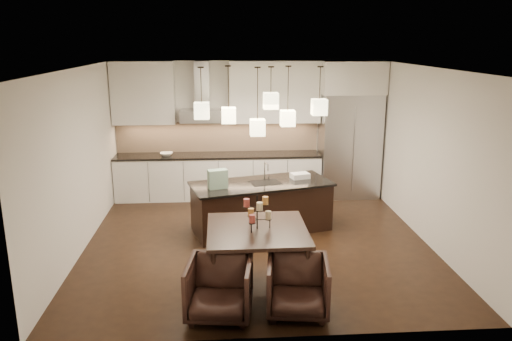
{
  "coord_description": "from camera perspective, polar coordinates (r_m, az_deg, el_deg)",
  "views": [
    {
      "loc": [
        -0.55,
        -7.62,
        3.22
      ],
      "look_at": [
        0.0,
        0.2,
        1.15
      ],
      "focal_mm": 35.0,
      "sensor_mm": 36.0,
      "label": 1
    }
  ],
  "objects": [
    {
      "name": "dining_table",
      "position": [
        6.8,
        0.13,
        -9.75
      ],
      "size": [
        1.32,
        1.32,
        0.79
      ],
      "primitive_type": null,
      "rotation": [
        0.0,
        0.0,
        0.01
      ],
      "color": "black",
      "rests_on": "floor"
    },
    {
      "name": "wall_front",
      "position": [
        5.22,
        2.29,
        -5.62
      ],
      "size": [
        5.5,
        0.02,
        2.8
      ],
      "primitive_type": "cube",
      "color": "silver",
      "rests_on": "ground"
    },
    {
      "name": "ceiling",
      "position": [
        7.65,
        0.11,
        11.72
      ],
      "size": [
        5.5,
        5.5,
        0.02
      ],
      "primitive_type": "cube",
      "color": "white",
      "rests_on": "wall_back"
    },
    {
      "name": "candle_b",
      "position": [
        6.69,
        -0.58,
        -4.78
      ],
      "size": [
        0.08,
        0.08,
        0.11
      ],
      "primitive_type": "cylinder",
      "rotation": [
        0.0,
        0.0,
        0.01
      ],
      "color": "#CB883B",
      "rests_on": "candelabra"
    },
    {
      "name": "refrigerator",
      "position": [
        10.56,
        10.6,
        2.82
      ],
      "size": [
        1.2,
        0.72,
        2.15
      ],
      "primitive_type": "cube",
      "color": "#B7B7BA",
      "rests_on": "floor"
    },
    {
      "name": "candle_d",
      "position": [
        6.62,
        1.07,
        -3.45
      ],
      "size": [
        0.08,
        0.08,
        0.11
      ],
      "primitive_type": "cylinder",
      "rotation": [
        0.0,
        0.0,
        0.01
      ],
      "color": "#CB883B",
      "rests_on": "candelabra"
    },
    {
      "name": "candle_c",
      "position": [
        6.46,
        -0.44,
        -5.53
      ],
      "size": [
        0.08,
        0.08,
        0.11
      ],
      "primitive_type": "cylinder",
      "rotation": [
        0.0,
        0.0,
        0.01
      ],
      "color": "#A13C36",
      "rests_on": "candelabra"
    },
    {
      "name": "wall_right",
      "position": [
        8.5,
        19.0,
        1.62
      ],
      "size": [
        0.02,
        5.5,
        2.8
      ],
      "primitive_type": "cube",
      "color": "silver",
      "rests_on": "ground"
    },
    {
      "name": "fruit_bowl",
      "position": [
        10.31,
        -10.2,
        1.85
      ],
      "size": [
        0.26,
        0.26,
        0.06
      ],
      "primitive_type": "imported",
      "rotation": [
        0.0,
        0.0,
        0.01
      ],
      "color": "silver",
      "rests_on": "countertop"
    },
    {
      "name": "faucet",
      "position": [
        8.58,
        0.99,
        -0.07
      ],
      "size": [
        0.15,
        0.24,
        0.35
      ],
      "primitive_type": null,
      "rotation": [
        0.0,
        0.0,
        0.26
      ],
      "color": "silver",
      "rests_on": "island_top"
    },
    {
      "name": "candle_e",
      "position": [
        6.53,
        -1.08,
        -3.71
      ],
      "size": [
        0.08,
        0.08,
        0.11
      ],
      "primitive_type": "cylinder",
      "rotation": [
        0.0,
        0.0,
        0.01
      ],
      "color": "#A13C36",
      "rests_on": "candelabra"
    },
    {
      "name": "candle_a",
      "position": [
        6.59,
        1.42,
        -5.1
      ],
      "size": [
        0.08,
        0.08,
        0.11
      ],
      "primitive_type": "cylinder",
      "rotation": [
        0.0,
        0.0,
        0.01
      ],
      "color": "beige",
      "rests_on": "candelabra"
    },
    {
      "name": "countertop",
      "position": [
        10.31,
        -4.34,
        1.75
      ],
      "size": [
        4.21,
        0.66,
        0.04
      ],
      "primitive_type": "cube",
      "color": "black",
      "rests_on": "lower_cabinets"
    },
    {
      "name": "pendant_d",
      "position": [
        8.45,
        3.63,
        5.98
      ],
      "size": [
        0.24,
        0.24,
        0.26
      ],
      "primitive_type": "cube",
      "color": "beige",
      "rests_on": "ceiling"
    },
    {
      "name": "floor",
      "position": [
        8.29,
        0.1,
        -8.13
      ],
      "size": [
        5.5,
        5.5,
        0.02
      ],
      "primitive_type": "cube",
      "color": "black",
      "rests_on": "ground"
    },
    {
      "name": "tote_bag",
      "position": [
        8.19,
        -4.41,
        -0.97
      ],
      "size": [
        0.34,
        0.24,
        0.31
      ],
      "primitive_type": "cube",
      "rotation": [
        0.0,
        0.0,
        0.26
      ],
      "color": "#1D603E",
      "rests_on": "island_top"
    },
    {
      "name": "candelabra",
      "position": [
        6.56,
        0.13,
        -4.77
      ],
      "size": [
        0.38,
        0.38,
        0.46
      ],
      "primitive_type": null,
      "rotation": [
        0.0,
        0.0,
        0.01
      ],
      "color": "black",
      "rests_on": "dining_table"
    },
    {
      "name": "lower_cabinets",
      "position": [
        10.43,
        -4.29,
        -0.72
      ],
      "size": [
        4.21,
        0.62,
        0.88
      ],
      "primitive_type": "cube",
      "color": "silver",
      "rests_on": "floor"
    },
    {
      "name": "pendant_e",
      "position": [
        8.32,
        7.23,
        7.2
      ],
      "size": [
        0.24,
        0.24,
        0.26
      ],
      "primitive_type": "cube",
      "color": "beige",
      "rests_on": "ceiling"
    },
    {
      "name": "pendant_f",
      "position": [
        8.1,
        0.17,
        4.95
      ],
      "size": [
        0.24,
        0.24,
        0.26
      ],
      "primitive_type": "cube",
      "color": "beige",
      "rests_on": "ceiling"
    },
    {
      "name": "wall_left",
      "position": [
        8.14,
        -19.67,
        1.0
      ],
      "size": [
        0.02,
        5.5,
        2.8
      ],
      "primitive_type": "cube",
      "color": "silver",
      "rests_on": "ground"
    },
    {
      "name": "pendant_c",
      "position": [
        8.21,
        1.7,
        7.97
      ],
      "size": [
        0.24,
        0.24,
        0.26
      ],
      "primitive_type": "cube",
      "color": "beige",
      "rests_on": "ceiling"
    },
    {
      "name": "backsplash",
      "position": [
        10.54,
        -4.37,
        3.89
      ],
      "size": [
        4.21,
        0.02,
        0.63
      ],
      "primitive_type": "cube",
      "color": "tan",
      "rests_on": "countertop"
    },
    {
      "name": "armchair_right",
      "position": [
        6.17,
        4.79,
        -13.09
      ],
      "size": [
        0.82,
        0.84,
        0.68
      ],
      "primitive_type": "imported",
      "rotation": [
        0.0,
        0.0,
        -0.13
      ],
      "color": "black",
      "rests_on": "floor"
    },
    {
      "name": "upper_cab_left",
      "position": [
        10.36,
        -12.77,
        8.64
      ],
      "size": [
        1.25,
        0.35,
        1.25
      ],
      "primitive_type": "cube",
      "color": "silver",
      "rests_on": "wall_back"
    },
    {
      "name": "fridge_panel",
      "position": [
        10.37,
        10.97,
        10.41
      ],
      "size": [
        1.26,
        0.72,
        0.65
      ],
      "primitive_type": "cube",
      "color": "silver",
      "rests_on": "refrigerator"
    },
    {
      "name": "upper_cab_right",
      "position": [
        10.3,
        2.17,
        8.96
      ],
      "size": [
        1.85,
        0.35,
        1.25
      ],
      "primitive_type": "cube",
      "color": "silver",
      "rests_on": "wall_back"
    },
    {
      "name": "food_container",
      "position": [
        8.81,
        5.05,
        -0.59
      ],
      "size": [
        0.36,
        0.29,
        0.09
      ],
      "primitive_type": "cube",
      "rotation": [
        0.0,
        0.0,
        0.26
      ],
      "color": "silver",
      "rests_on": "island_top"
    },
    {
      "name": "island_top",
      "position": [
        8.52,
        0.62,
        -1.53
      ],
      "size": [
        2.55,
        1.57,
        0.04
      ],
      "primitive_type": "cube",
      "rotation": [
        0.0,
        0.0,
        0.26
      ],
      "color": "black",
      "rests_on": "island_body"
    },
    {
      "name": "wall_back",
      "position": [
        10.55,
        -0.98,
        4.85
      ],
      "size": [
        5.5,
        0.02,
        2.8
      ],
      "primitive_type": "cube",
      "color": "silver",
      "rests_on": "ground"
    },
    {
      "name": "island_body",
      "position": [
        8.65,
        0.61,
        -4.22
      ],
      "size": [
        2.46,
        1.48,
        0.81
      ],
      "primitive_type": "cube",
      "rotation": [
        0.0,
        0.0,
        0.26
      ],
      "color": "black",
      "rests_on": "floor"
    },
    {
      "name": "hood_canopy",
      "position": [
        10.22,
        -6.12,
        6.26
      ],
      "size": [
        0.9,
        0.52,
        0.24
      ],
      "primitive_type": "cube",
      "color": "#B7B7BA",
      "rests_on": "wall_back"
    },
    {
      "name": "pendant_a",
      "position": [
        8.11,
        -6.22,
        6.82
      ],
      "size": [
        0.24,
        0.24,
        0.26
      ],
      "primitive_type": "cube",
      "color": "beige",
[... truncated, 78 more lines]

